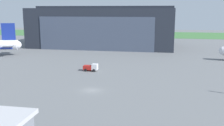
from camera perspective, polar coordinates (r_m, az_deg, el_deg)
name	(u,v)px	position (r m, az deg, el deg)	size (l,w,h in m)	color
ground_plane	(92,90)	(67.12, -4.37, -5.84)	(440.00, 440.00, 0.00)	slate
grass_field_strip	(142,34)	(222.16, 6.39, 6.09)	(440.00, 56.00, 0.08)	#3E713B
maintenance_hangar	(104,27)	(149.10, -1.80, 7.68)	(75.21, 38.21, 21.82)	#232833
ops_van	(91,67)	(87.88, -4.46, -0.92)	(4.69, 2.60, 2.40)	silver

